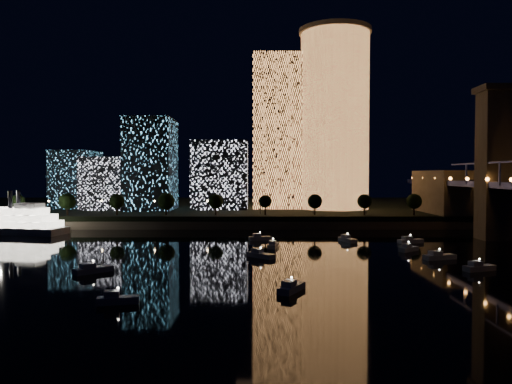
# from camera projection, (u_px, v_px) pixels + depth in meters

# --- Properties ---
(ground) EXTENTS (520.00, 520.00, 0.00)m
(ground) POSITION_uv_depth(u_px,v_px,m) (316.00, 268.00, 113.33)
(ground) COLOR black
(ground) RESTS_ON ground
(far_bank) EXTENTS (420.00, 160.00, 5.00)m
(far_bank) POSITION_uv_depth(u_px,v_px,m) (281.00, 209.00, 273.15)
(far_bank) COLOR black
(far_bank) RESTS_ON ground
(seawall) EXTENTS (420.00, 6.00, 3.00)m
(seawall) POSITION_uv_depth(u_px,v_px,m) (291.00, 225.00, 195.23)
(seawall) COLOR #6B5E4C
(seawall) RESTS_ON ground
(tower_cylindrical) EXTENTS (34.00, 34.00, 84.49)m
(tower_cylindrical) POSITION_uv_depth(u_px,v_px,m) (335.00, 119.00, 235.89)
(tower_cylindrical) COLOR #FF9E51
(tower_cylindrical) RESTS_ON far_bank
(tower_rectangular) EXTENTS (23.12, 23.12, 73.55)m
(tower_rectangular) POSITION_uv_depth(u_px,v_px,m) (277.00, 133.00, 243.17)
(tower_rectangular) COLOR #FF9E51
(tower_rectangular) RESTS_ON far_bank
(midrise_blocks) EXTENTS (94.32, 37.23, 42.13)m
(midrise_blocks) POSITION_uv_depth(u_px,v_px,m) (149.00, 174.00, 236.29)
(midrise_blocks) COLOR white
(midrise_blocks) RESTS_ON far_bank
(motorboats) EXTENTS (92.53, 83.67, 2.78)m
(motorboats) POSITION_uv_depth(u_px,v_px,m) (317.00, 254.00, 127.47)
(motorboats) COLOR silver
(motorboats) RESTS_ON ground
(esplanade_trees) EXTENTS (165.89, 6.82, 8.91)m
(esplanade_trees) POSITION_uv_depth(u_px,v_px,m) (209.00, 201.00, 200.96)
(esplanade_trees) COLOR black
(esplanade_trees) RESTS_ON far_bank
(street_lamps) EXTENTS (132.70, 0.70, 5.65)m
(street_lamps) POSITION_uv_depth(u_px,v_px,m) (207.00, 204.00, 207.01)
(street_lamps) COLOR black
(street_lamps) RESTS_ON far_bank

